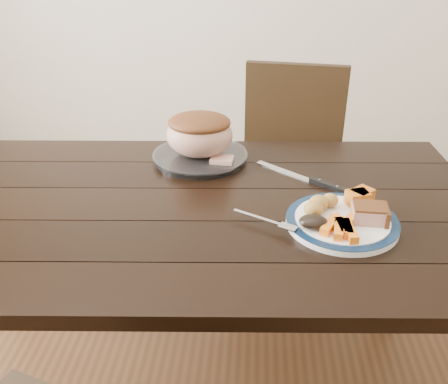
# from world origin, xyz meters

# --- Properties ---
(dining_table) EXTENTS (1.65, 0.99, 0.75)m
(dining_table) POSITION_xyz_m (0.00, 0.00, 0.66)
(dining_table) COLOR black
(dining_table) RESTS_ON ground
(chair_far) EXTENTS (0.47, 0.48, 0.93)m
(chair_far) POSITION_xyz_m (0.31, 0.74, 0.52)
(chair_far) COLOR black
(chair_far) RESTS_ON ground
(dinner_plate) EXTENTS (0.29, 0.29, 0.02)m
(dinner_plate) POSITION_xyz_m (0.39, -0.09, 0.76)
(dinner_plate) COLOR white
(dinner_plate) RESTS_ON dining_table
(plate_rim) EXTENTS (0.29, 0.29, 0.02)m
(plate_rim) POSITION_xyz_m (0.39, -0.09, 0.77)
(plate_rim) COLOR #0B1E39
(plate_rim) RESTS_ON dinner_plate
(serving_platter) EXTENTS (0.30, 0.30, 0.02)m
(serving_platter) POSITION_xyz_m (-0.02, 0.29, 0.76)
(serving_platter) COLOR white
(serving_platter) RESTS_ON dining_table
(pork_slice) EXTENTS (0.09, 0.07, 0.04)m
(pork_slice) POSITION_xyz_m (0.45, -0.09, 0.79)
(pork_slice) COLOR tan
(pork_slice) RESTS_ON dinner_plate
(roasted_potatoes) EXTENTS (0.10, 0.10, 0.04)m
(roasted_potatoes) POSITION_xyz_m (0.33, -0.05, 0.79)
(roasted_potatoes) COLOR gold
(roasted_potatoes) RESTS_ON dinner_plate
(carrot_batons) EXTENTS (0.10, 0.12, 0.02)m
(carrot_batons) POSITION_xyz_m (0.38, -0.14, 0.78)
(carrot_batons) COLOR orange
(carrot_batons) RESTS_ON dinner_plate
(pumpkin_wedges) EXTENTS (0.08, 0.08, 0.04)m
(pumpkin_wedges) POSITION_xyz_m (0.44, -0.00, 0.79)
(pumpkin_wedges) COLOR orange
(pumpkin_wedges) RESTS_ON dinner_plate
(dark_mushroom) EXTENTS (0.07, 0.05, 0.03)m
(dark_mushroom) POSITION_xyz_m (0.31, -0.13, 0.79)
(dark_mushroom) COLOR black
(dark_mushroom) RESTS_ON dinner_plate
(fork) EXTENTS (0.16, 0.10, 0.00)m
(fork) POSITION_xyz_m (0.20, -0.11, 0.77)
(fork) COLOR silver
(fork) RESTS_ON dinner_plate
(roast_joint) EXTENTS (0.21, 0.18, 0.14)m
(roast_joint) POSITION_xyz_m (-0.02, 0.29, 0.84)
(roast_joint) COLOR tan
(roast_joint) RESTS_ON serving_platter
(cut_slice) EXTENTS (0.08, 0.06, 0.02)m
(cut_slice) POSITION_xyz_m (0.06, 0.23, 0.78)
(cut_slice) COLOR tan
(cut_slice) RESTS_ON serving_platter
(carving_knife) EXTENTS (0.26, 0.22, 0.01)m
(carving_knife) POSITION_xyz_m (0.34, 0.14, 0.76)
(carving_knife) COLOR silver
(carving_knife) RESTS_ON dining_table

